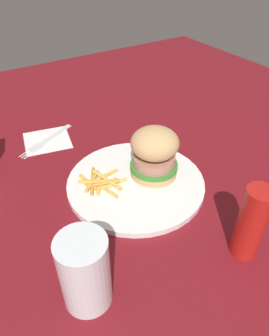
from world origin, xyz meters
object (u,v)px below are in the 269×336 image
at_px(sandwich, 155,153).
at_px(ketchup_bottle, 251,223).
at_px(fork, 47,140).
at_px(napkin, 47,140).
at_px(plate, 135,182).
at_px(fries_pile, 100,182).
at_px(drink_glass, 85,275).

xyz_separation_m(sandwich, ketchup_bottle, (-0.23, -0.02, 0.00)).
bearing_deg(fork, napkin, -62.80).
bearing_deg(plate, fries_pile, 69.33).
bearing_deg(napkin, fork, 117.20).
xyz_separation_m(plate, fries_pile, (0.03, 0.07, 0.01)).
xyz_separation_m(plate, fork, (0.26, 0.10, -0.00)).
bearing_deg(napkin, plate, -159.55).
xyz_separation_m(fries_pile, napkin, (0.23, 0.03, -0.02)).
bearing_deg(plate, sandwich, -97.89).
distance_m(plate, napkin, 0.27).
bearing_deg(fries_pile, drink_glass, 148.20).
bearing_deg(drink_glass, ketchup_bottle, -103.99).
height_order(drink_glass, ketchup_bottle, ketchup_bottle).
bearing_deg(drink_glass, fork, -12.20).
relative_size(fork, drink_glass, 1.32).
distance_m(napkin, drink_glass, 0.45).
relative_size(sandwich, ketchup_bottle, 0.80).
bearing_deg(drink_glass, napkin, -12.36).
relative_size(plate, sandwich, 2.64).
xyz_separation_m(sandwich, fries_pile, (0.03, 0.11, -0.05)).
height_order(napkin, fork, fork).
relative_size(plate, fork, 1.75).
bearing_deg(napkin, fries_pile, -172.71).
xyz_separation_m(fork, drink_glass, (-0.43, 0.09, 0.05)).
height_order(napkin, drink_glass, drink_glass).
bearing_deg(sandwich, napkin, 28.10).
bearing_deg(drink_glass, plate, -47.31).
distance_m(fork, drink_glass, 0.45).
bearing_deg(plate, drink_glass, 132.69).
bearing_deg(drink_glass, sandwich, -54.20).
height_order(napkin, ketchup_bottle, ketchup_bottle).
bearing_deg(ketchup_bottle, sandwich, 4.05).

